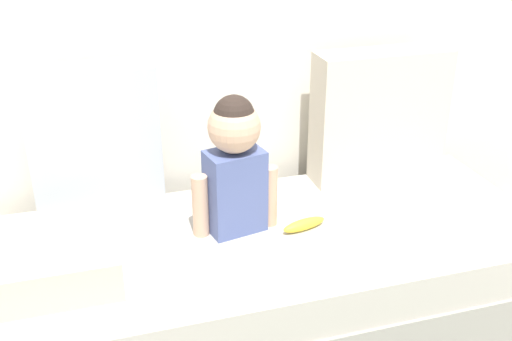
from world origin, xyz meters
name	(u,v)px	position (x,y,z in m)	size (l,w,h in m)	color
ground_plane	(270,317)	(0.00, 0.00, 0.00)	(12.00, 12.00, 0.00)	#B2ADA3
couch	(271,277)	(0.00, 0.00, 0.19)	(2.02, 0.83, 0.38)	#9C978F
throw_pillow_left	(95,144)	(-0.55, 0.31, 0.66)	(0.45, 0.16, 0.56)	#B2BCC6
throw_pillow_right	(379,116)	(0.55, 0.31, 0.64)	(0.54, 0.16, 0.53)	beige
toddler	(235,160)	(-0.11, 0.06, 0.65)	(0.31, 0.18, 0.50)	#4C5B93
banana	(304,224)	(0.12, -0.01, 0.40)	(0.17, 0.04, 0.04)	yellow
folded_blanket	(52,268)	(-0.73, -0.10, 0.44)	(0.40, 0.28, 0.13)	beige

